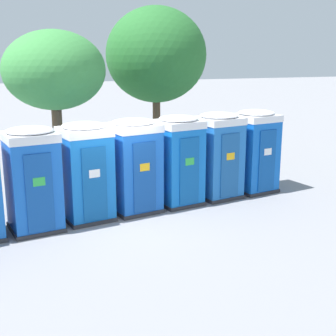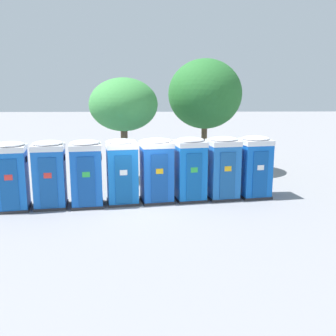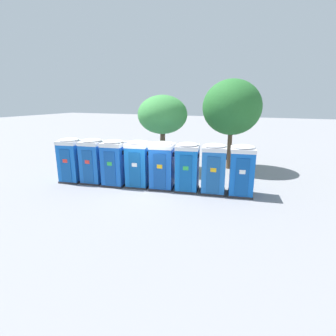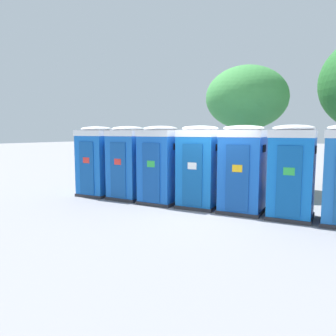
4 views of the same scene
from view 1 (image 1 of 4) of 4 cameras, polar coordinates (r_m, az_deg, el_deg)
ground_plane at (r=12.35m, az=-6.17°, el=-6.14°), size 120.00×120.00×0.00m
portapotty_2 at (r=11.63m, az=-16.14°, el=-1.26°), size 1.37×1.37×2.54m
portapotty_3 at (r=12.07m, az=-9.98°, el=-0.38°), size 1.39×1.39×2.54m
portapotty_4 at (r=12.56m, az=-4.13°, el=0.35°), size 1.43×1.41×2.54m
portapotty_5 at (r=13.16m, az=1.25°, el=1.01°), size 1.36×1.39×2.54m
portapotty_6 at (r=13.87m, az=6.12°, el=1.60°), size 1.40×1.40×2.54m
portapotty_7 at (r=14.66m, az=10.51°, el=2.11°), size 1.38×1.39×2.54m
street_tree_0 at (r=15.39m, az=-13.70°, el=11.42°), size 3.22×3.22×4.93m
street_tree_1 at (r=18.27m, az=-1.46°, el=13.59°), size 3.82×3.82×5.94m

